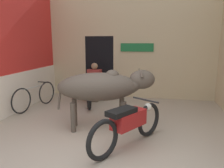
{
  "coord_description": "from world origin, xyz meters",
  "views": [
    {
      "loc": [
        0.88,
        -3.06,
        1.85
      ],
      "look_at": [
        -0.12,
        1.87,
        0.88
      ],
      "focal_mm": 35.0,
      "sensor_mm": 36.0,
      "label": 1
    }
  ],
  "objects": [
    {
      "name": "shopkeeper_seated",
      "position": [
        -1.02,
        3.48,
        0.62
      ],
      "size": [
        0.44,
        0.33,
        1.21
      ],
      "color": "brown",
      "rests_on": "ground_plane"
    },
    {
      "name": "wall_back_with_doorway",
      "position": [
        -0.29,
        4.37,
        1.62
      ],
      "size": [
        5.48,
        0.93,
        3.72
      ],
      "color": "#C6B289",
      "rests_on": "ground_plane"
    },
    {
      "name": "wall_left_shopfront",
      "position": [
        -2.82,
        2.07,
        1.8
      ],
      "size": [
        0.25,
        4.16,
        3.72
      ],
      "color": "red",
      "rests_on": "ground_plane"
    },
    {
      "name": "motorcycle_near",
      "position": [
        0.44,
        0.58,
        0.44
      ],
      "size": [
        1.1,
        1.68,
        0.78
      ],
      "color": "black",
      "rests_on": "ground_plane"
    },
    {
      "name": "plastic_stool",
      "position": [
        -1.28,
        3.67,
        0.21
      ],
      "size": [
        0.33,
        0.33,
        0.38
      ],
      "color": "#DB6093",
      "rests_on": "ground_plane"
    },
    {
      "name": "motorcycle_far",
      "position": [
        -1.16,
        3.1,
        0.43
      ],
      "size": [
        0.89,
        1.82,
        0.76
      ],
      "color": "black",
      "rests_on": "ground_plane"
    },
    {
      "name": "bicycle",
      "position": [
        -2.44,
        2.36,
        0.35
      ],
      "size": [
        0.48,
        1.67,
        0.69
      ],
      "color": "black",
      "rests_on": "ground_plane"
    },
    {
      "name": "ground_plane",
      "position": [
        0.0,
        0.0,
        0.0
      ],
      "size": [
        30.0,
        30.0,
        0.0
      ],
      "primitive_type": "plane",
      "color": "tan"
    },
    {
      "name": "cow",
      "position": [
        -0.19,
        1.35,
        0.91
      ],
      "size": [
        2.12,
        1.09,
        1.31
      ],
      "color": "#4C4238",
      "rests_on": "ground_plane"
    }
  ]
}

